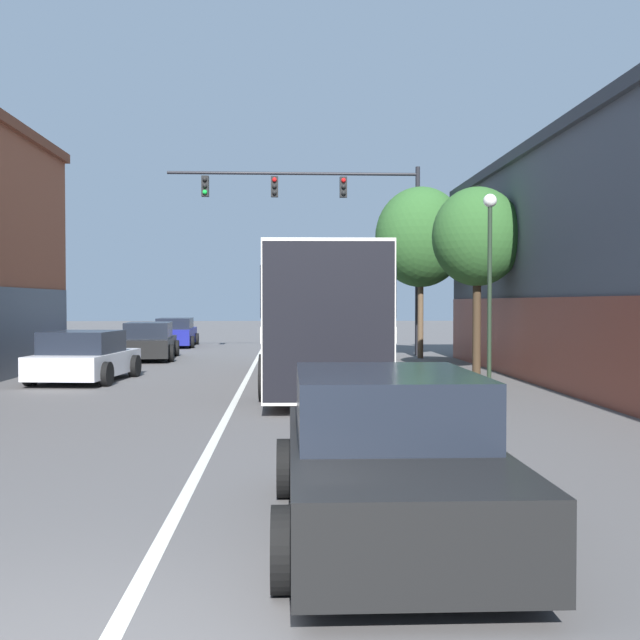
# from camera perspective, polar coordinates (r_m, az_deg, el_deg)

# --- Properties ---
(lane_center_line) EXTENTS (0.14, 41.45, 0.01)m
(lane_center_line) POSITION_cam_1_polar(r_m,az_deg,el_deg) (18.72, -5.92, -5.06)
(lane_center_line) COLOR silver
(lane_center_line) RESTS_ON ground_plane
(bus) EXTENTS (3.01, 12.56, 3.26)m
(bus) POSITION_cam_1_polar(r_m,az_deg,el_deg) (19.68, 0.10, 0.60)
(bus) COLOR silver
(bus) RESTS_ON ground_plane
(hatchback_foreground) EXTENTS (2.07, 4.25, 1.45)m
(hatchback_foreground) POSITION_cam_1_polar(r_m,az_deg,el_deg) (6.95, 5.20, -10.37)
(hatchback_foreground) COLOR black
(hatchback_foreground) RESTS_ON ground_plane
(parked_car_left_near) EXTENTS (2.43, 3.98, 1.34)m
(parked_car_left_near) POSITION_cam_1_polar(r_m,az_deg,el_deg) (20.76, -17.50, -2.74)
(parked_car_left_near) COLOR silver
(parked_car_left_near) RESTS_ON ground_plane
(parked_car_left_mid) EXTENTS (2.24, 4.79, 1.36)m
(parked_car_left_mid) POSITION_cam_1_polar(r_m,az_deg,el_deg) (28.18, -12.88, -1.62)
(parked_car_left_mid) COLOR black
(parked_car_left_mid) RESTS_ON ground_plane
(parked_car_left_far) EXTENTS (2.12, 4.70, 1.35)m
(parked_car_left_far) POSITION_cam_1_polar(r_m,az_deg,el_deg) (36.09, -10.95, -0.97)
(parked_car_left_far) COLOR navy
(parked_car_left_far) RESTS_ON ground_plane
(traffic_signal_gantry) EXTENTS (9.87, 0.36, 7.42)m
(traffic_signal_gantry) POSITION_cam_1_polar(r_m,az_deg,el_deg) (29.55, 1.31, 8.09)
(traffic_signal_gantry) COLOR black
(traffic_signal_gantry) RESTS_ON ground_plane
(street_lamp) EXTENTS (0.30, 0.30, 4.54)m
(street_lamp) POSITION_cam_1_polar(r_m,az_deg,el_deg) (17.33, 12.80, 2.86)
(street_lamp) COLOR #233323
(street_lamp) RESTS_ON ground_plane
(street_tree_near) EXTENTS (2.59, 2.33, 5.41)m
(street_tree_near) POSITION_cam_1_polar(r_m,az_deg,el_deg) (22.05, 11.88, 6.19)
(street_tree_near) COLOR #3D2D1E
(street_tree_near) RESTS_ON ground_plane
(street_tree_far) EXTENTS (3.40, 3.06, 6.40)m
(street_tree_far) POSITION_cam_1_polar(r_m,az_deg,el_deg) (28.29, 7.68, 6.26)
(street_tree_far) COLOR brown
(street_tree_far) RESTS_ON ground_plane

